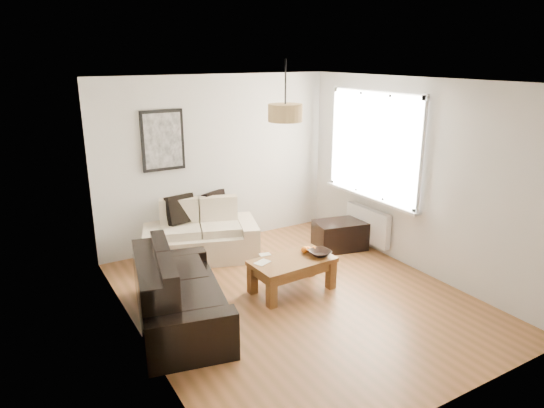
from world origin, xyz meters
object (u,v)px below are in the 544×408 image
sofa_leather (180,290)px  coffee_table (292,275)px  ottoman (340,235)px  loveseat_cream (200,231)px

sofa_leather → coffee_table: 1.50m
coffee_table → ottoman: 1.61m
loveseat_cream → coffee_table: loveseat_cream is taller
loveseat_cream → sofa_leather: size_ratio=0.89×
loveseat_cream → sofa_leather: loveseat_cream is taller
loveseat_cream → coffee_table: (0.57, -1.59, -0.19)m
loveseat_cream → ottoman: 2.12m
sofa_leather → ottoman: (2.88, 0.82, -0.18)m
coffee_table → ottoman: (1.39, 0.81, 0.00)m
loveseat_cream → sofa_leather: 1.84m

